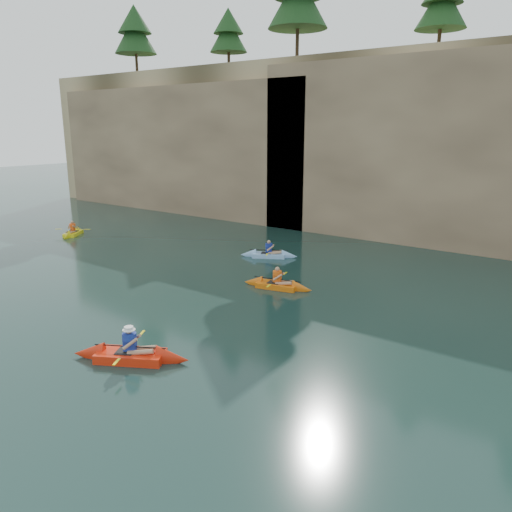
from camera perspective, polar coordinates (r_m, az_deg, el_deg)
The scene contains 10 objects.
ground at distance 14.68m, azimuth -15.66°, elevation -14.48°, with size 160.00×160.00×0.00m, color black.
cliff at distance 39.08m, azimuth 21.36°, elevation 12.13°, with size 70.00×16.00×12.00m, color tan.
cliff_slab_west at distance 42.92m, azimuth -9.02°, elevation 12.10°, with size 26.00×2.40×10.56m, color tan.
cliff_slab_center at distance 31.43m, azimuth 21.21°, elevation 11.24°, with size 24.00×2.40×11.40m, color tan.
sea_cave_west at distance 41.32m, azimuth -7.51°, elevation 7.49°, with size 4.50×1.00×4.00m, color black.
sea_cave_center at distance 33.36m, azimuth 10.28°, elevation 5.02°, with size 3.50×1.00×3.20m, color black.
main_kayaker at distance 16.11m, azimuth -14.14°, elevation -10.90°, with size 3.65×2.52×1.38m.
kayaker_orange at distance 22.30m, azimuth 2.44°, elevation -3.32°, with size 3.31×2.38×1.23m.
kayaker_yellow at distance 35.32m, azimuth -20.17°, elevation 2.49°, with size 2.22×2.85×1.20m.
kayaker_ltblue_mid at distance 27.52m, azimuth 1.48°, elevation 0.15°, with size 3.12×2.15×1.20m.
Camera 1 is at (10.38, -7.66, 6.99)m, focal length 35.00 mm.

